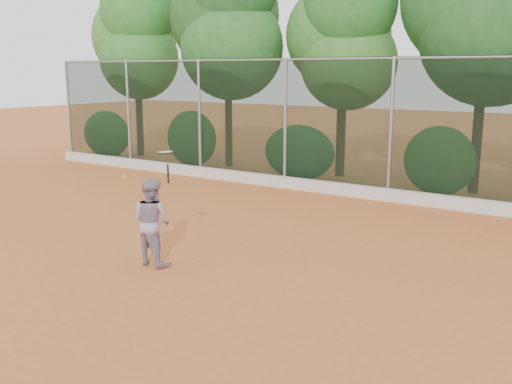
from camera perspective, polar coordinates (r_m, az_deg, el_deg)
The scene contains 7 objects.
ground at distance 8.73m, azimuth -3.67°, elevation -9.21°, with size 80.00×80.00×0.00m, color #B35E2A.
concrete_curb at distance 14.49m, azimuth 12.78°, elevation -0.24°, with size 24.00×0.20×0.30m, color beige.
tennis_player at distance 9.53m, azimuth -10.35°, elevation -2.94°, with size 0.71×0.55×1.45m, color gray.
chainlink_fence at distance 14.40m, azimuth 13.35°, elevation 6.54°, with size 24.09×0.09×3.50m.
foliage_backdrop at distance 16.44m, azimuth 14.43°, elevation 16.02°, with size 23.70×3.63×7.55m.
tennis_racket at distance 8.91m, azimuth -9.07°, elevation 3.70°, with size 0.38×0.38×0.51m.
tennis_ball_in_flight at distance 10.06m, azimuth -13.06°, elevation 1.48°, with size 0.06×0.06×0.06m.
Camera 1 is at (4.93, -6.47, 3.16)m, focal length 40.00 mm.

